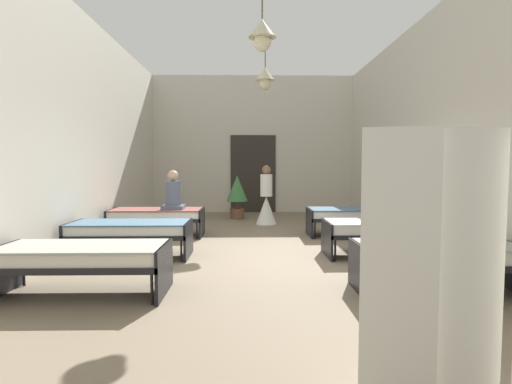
% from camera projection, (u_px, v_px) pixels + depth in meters
% --- Properties ---
extents(ground_plane, '(6.81, 12.98, 0.10)m').
position_uv_depth(ground_plane, '(258.00, 259.00, 6.60)').
color(ground_plane, '#7A6B56').
extents(room_shell, '(6.61, 12.58, 4.24)m').
position_uv_depth(room_shell, '(256.00, 132.00, 7.80)').
color(room_shell, beige).
rests_on(room_shell, ground).
extents(bed_left_row_0, '(1.90, 0.84, 0.57)m').
position_uv_depth(bed_left_row_0, '(82.00, 257.00, 4.63)').
color(bed_left_row_0, black).
rests_on(bed_left_row_0, ground).
extents(bed_right_row_0, '(1.90, 0.84, 0.57)m').
position_uv_depth(bed_right_row_0, '(439.00, 255.00, 4.71)').
color(bed_right_row_0, black).
rests_on(bed_right_row_0, ground).
extents(bed_left_row_1, '(1.90, 0.84, 0.57)m').
position_uv_depth(bed_left_row_1, '(131.00, 230.00, 6.52)').
color(bed_left_row_1, black).
rests_on(bed_left_row_1, ground).
extents(bed_right_row_1, '(1.90, 0.84, 0.57)m').
position_uv_depth(bed_right_row_1, '(384.00, 229.00, 6.60)').
color(bed_right_row_1, black).
rests_on(bed_right_row_1, ground).
extents(bed_left_row_2, '(1.90, 0.84, 0.57)m').
position_uv_depth(bed_left_row_2, '(157.00, 215.00, 8.42)').
color(bed_left_row_2, black).
rests_on(bed_left_row_2, ground).
extents(bed_right_row_2, '(1.90, 0.84, 0.57)m').
position_uv_depth(bed_right_row_2, '(354.00, 215.00, 8.50)').
color(bed_right_row_2, black).
rests_on(bed_right_row_2, ground).
extents(nurse_near_aisle, '(0.52, 0.52, 1.49)m').
position_uv_depth(nurse_near_aisle, '(266.00, 203.00, 10.15)').
color(nurse_near_aisle, white).
rests_on(nurse_near_aisle, ground).
extents(patient_seated_primary, '(0.44, 0.44, 0.80)m').
position_uv_depth(patient_seated_primary, '(173.00, 195.00, 8.36)').
color(patient_seated_primary, '#515B70').
rests_on(patient_seated_primary, bed_left_row_2).
extents(potted_plant, '(0.58, 0.58, 1.20)m').
position_uv_depth(potted_plant, '(237.00, 192.00, 11.16)').
color(potted_plant, brown).
rests_on(potted_plant, ground).
extents(privacy_screen, '(1.25, 0.16, 1.70)m').
position_uv_depth(privacy_screen, '(471.00, 278.00, 2.30)').
color(privacy_screen, silver).
rests_on(privacy_screen, ground).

